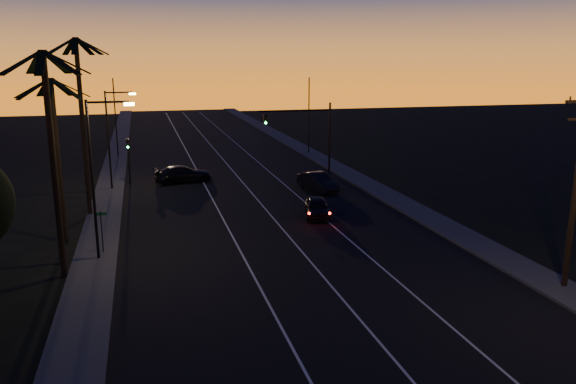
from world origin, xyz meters
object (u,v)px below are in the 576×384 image
object	(u,v)px
right_car	(318,182)
cross_car	(183,174)
signal_mast	(306,126)
utility_pole	(576,184)
lead_car	(317,207)

from	to	relation	value
right_car	cross_car	size ratio (longest dim) A/B	0.89
signal_mast	utility_pole	bearing A→B (deg)	-81.53
signal_mast	cross_car	distance (m)	12.55
signal_mast	right_car	world-z (taller)	signal_mast
cross_car	lead_car	bearing A→B (deg)	-59.28
lead_car	right_car	xyz separation A→B (m)	(2.53, 7.77, 0.08)
signal_mast	right_car	bearing A→B (deg)	-98.09
signal_mast	cross_car	bearing A→B (deg)	-178.25
lead_car	right_car	bearing A→B (deg)	71.99
lead_car	right_car	world-z (taller)	right_car
signal_mast	cross_car	world-z (taller)	signal_mast
signal_mast	lead_car	xyz separation A→B (m)	(-3.49, -14.51, -4.08)
signal_mast	cross_car	xyz separation A→B (m)	(-11.89, -0.36, -4.00)
lead_car	cross_car	distance (m)	16.46
signal_mast	lead_car	distance (m)	15.47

